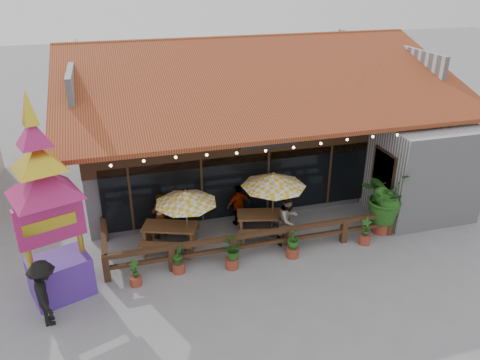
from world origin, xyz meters
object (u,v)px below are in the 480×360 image
object	(u,v)px
picnic_table_left	(170,233)
umbrella_right	(274,180)
umbrella_left	(186,198)
tropical_plant	(385,197)
picnic_table_right	(263,221)
pedestrian	(45,293)
thai_sign_tower	(44,187)

from	to	relation	value
picnic_table_left	umbrella_right	bearing A→B (deg)	-1.18
umbrella_left	picnic_table_left	xyz separation A→B (m)	(-0.56, 0.19, -1.35)
umbrella_right	tropical_plant	size ratio (longest dim) A/B	1.15
umbrella_right	picnic_table_right	bearing A→B (deg)	-179.06
umbrella_right	picnic_table_right	distance (m)	1.56
umbrella_right	pedestrian	size ratio (longest dim) A/B	1.46
picnic_table_left	pedestrian	bearing A→B (deg)	-143.07
picnic_table_right	thai_sign_tower	distance (m)	7.45
picnic_table_right	thai_sign_tower	bearing A→B (deg)	-167.40
umbrella_right	picnic_table_left	world-z (taller)	umbrella_right
umbrella_right	pedestrian	distance (m)	7.90
umbrella_right	pedestrian	xyz separation A→B (m)	(-7.33, -2.70, -1.14)
tropical_plant	umbrella_right	bearing A→B (deg)	165.78
thai_sign_tower	picnic_table_left	bearing A→B (deg)	24.82
picnic_table_right	pedestrian	bearing A→B (deg)	-158.91
picnic_table_right	thai_sign_tower	xyz separation A→B (m)	(-6.70, -1.50, 2.89)
umbrella_right	thai_sign_tower	size ratio (longest dim) A/B	0.43
tropical_plant	umbrella_left	bearing A→B (deg)	172.92
tropical_plant	picnic_table_right	bearing A→B (deg)	167.02
tropical_plant	pedestrian	bearing A→B (deg)	-171.26
picnic_table_left	tropical_plant	distance (m)	7.62
umbrella_left	umbrella_right	xyz separation A→B (m)	(3.08, 0.11, 0.17)
umbrella_right	pedestrian	world-z (taller)	umbrella_right
umbrella_left	picnic_table_left	size ratio (longest dim) A/B	1.11
umbrella_left	tropical_plant	xyz separation A→B (m)	(6.94, -0.86, -0.53)
umbrella_right	picnic_table_right	size ratio (longest dim) A/B	1.34
umbrella_left	umbrella_right	bearing A→B (deg)	2.13
umbrella_left	picnic_table_right	xyz separation A→B (m)	(2.72, 0.11, -1.35)
umbrella_left	picnic_table_right	bearing A→B (deg)	2.29
umbrella_right	thai_sign_tower	xyz separation A→B (m)	(-7.06, -1.50, 1.37)
thai_sign_tower	tropical_plant	distance (m)	11.12
umbrella_right	tropical_plant	bearing A→B (deg)	-14.22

